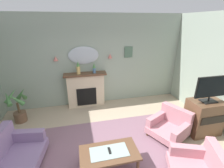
# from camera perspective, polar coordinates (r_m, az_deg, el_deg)

# --- Properties ---
(floor) EXTENTS (6.90, 6.31, 0.10)m
(floor) POSITION_cam_1_polar(r_m,az_deg,el_deg) (3.76, 1.37, -25.81)
(floor) COLOR tan
(floor) RESTS_ON ground
(wall_back) EXTENTS (6.90, 0.10, 2.97)m
(wall_back) POSITION_cam_1_polar(r_m,az_deg,el_deg) (5.34, -5.77, 8.19)
(wall_back) COLOR #93A393
(wall_back) RESTS_ON ground
(patterned_rug) EXTENTS (3.20, 2.40, 0.01)m
(patterned_rug) POSITION_cam_1_polar(r_m,az_deg,el_deg) (3.85, 0.58, -23.11)
(patterned_rug) COLOR #7F5B6B
(patterned_rug) RESTS_ON ground
(fireplace) EXTENTS (1.36, 0.36, 1.16)m
(fireplace) POSITION_cam_1_polar(r_m,az_deg,el_deg) (5.39, -9.32, -2.13)
(fireplace) COLOR beige
(fireplace) RESTS_ON ground
(mantel_vase_centre) EXTENTS (0.12, 0.12, 0.41)m
(mantel_vase_centre) POSITION_cam_1_polar(r_m,az_deg,el_deg) (5.10, -12.07, 5.60)
(mantel_vase_centre) COLOR tan
(mantel_vase_centre) RESTS_ON fireplace
(mantel_vase_left) EXTENTS (0.10, 0.10, 0.33)m
(mantel_vase_left) POSITION_cam_1_polar(r_m,az_deg,el_deg) (5.13, -6.45, 5.77)
(mantel_vase_left) COLOR #4C7093
(mantel_vase_left) RESTS_ON fireplace
(wall_mirror) EXTENTS (0.96, 0.06, 0.56)m
(wall_mirror) POSITION_cam_1_polar(r_m,az_deg,el_deg) (5.18, -10.20, 10.11)
(wall_mirror) COLOR #B2BCC6
(wall_sconce_left) EXTENTS (0.14, 0.14, 0.14)m
(wall_sconce_left) POSITION_cam_1_polar(r_m,az_deg,el_deg) (5.17, -19.66, 8.61)
(wall_sconce_left) COLOR #D17066
(wall_sconce_right) EXTENTS (0.14, 0.14, 0.14)m
(wall_sconce_right) POSITION_cam_1_polar(r_m,az_deg,el_deg) (5.26, -0.72, 10.04)
(wall_sconce_right) COLOR #D17066
(framed_picture) EXTENTS (0.28, 0.03, 0.36)m
(framed_picture) POSITION_cam_1_polar(r_m,az_deg,el_deg) (5.47, 5.94, 11.35)
(framed_picture) COLOR #4C6B56
(coffee_table) EXTENTS (1.10, 0.60, 0.45)m
(coffee_table) POSITION_cam_1_polar(r_m,az_deg,el_deg) (3.27, -1.03, -23.94)
(coffee_table) COLOR brown
(coffee_table) RESTS_ON ground
(tv_remote) EXTENTS (0.04, 0.16, 0.02)m
(tv_remote) POSITION_cam_1_polar(r_m,az_deg,el_deg) (3.23, -0.95, -22.85)
(tv_remote) COLOR black
(tv_remote) RESTS_ON coffee_table
(armchair_near_fireplace) EXTENTS (1.09, 1.08, 0.71)m
(armchair_near_fireplace) POSITION_cam_1_polar(r_m,az_deg,el_deg) (4.34, 20.19, -13.68)
(armchair_near_fireplace) COLOR #B77A84
(armchair_near_fireplace) RESTS_ON ground
(tv_cabinet) EXTENTS (0.80, 0.57, 0.90)m
(tv_cabinet) POSITION_cam_1_polar(r_m,az_deg,el_deg) (4.74, 30.08, -10.19)
(tv_cabinet) COLOR brown
(tv_cabinet) RESTS_ON ground
(tv_flatscreen) EXTENTS (0.84, 0.24, 0.65)m
(tv_flatscreen) POSITION_cam_1_polar(r_m,az_deg,el_deg) (4.40, 32.18, -1.38)
(tv_flatscreen) COLOR black
(tv_flatscreen) RESTS_ON tv_cabinet
(potted_plant_tall_palm) EXTENTS (0.62, 0.64, 1.01)m
(potted_plant_tall_palm) POSITION_cam_1_polar(r_m,az_deg,el_deg) (5.23, -30.72, -6.94)
(potted_plant_tall_palm) COLOR brown
(potted_plant_tall_palm) RESTS_ON ground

